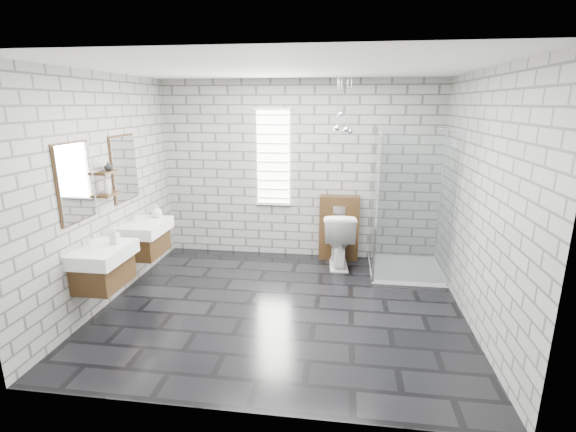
% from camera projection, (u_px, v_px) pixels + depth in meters
% --- Properties ---
extents(floor, '(4.20, 3.60, 0.02)m').
position_uv_depth(floor, '(282.00, 307.00, 4.99)').
color(floor, black).
rests_on(floor, ground).
extents(ceiling, '(4.20, 3.60, 0.02)m').
position_uv_depth(ceiling, '(281.00, 67.00, 4.28)').
color(ceiling, white).
rests_on(ceiling, wall_back).
extents(wall_back, '(4.20, 0.02, 2.70)m').
position_uv_depth(wall_back, '(299.00, 171.00, 6.37)').
color(wall_back, '#9B9B96').
rests_on(wall_back, floor).
extents(wall_front, '(4.20, 0.02, 2.70)m').
position_uv_depth(wall_front, '(242.00, 251.00, 2.91)').
color(wall_front, '#9B9B96').
rests_on(wall_front, floor).
extents(wall_left, '(0.02, 3.60, 2.70)m').
position_uv_depth(wall_left, '(105.00, 191.00, 4.91)').
color(wall_left, '#9B9B96').
rests_on(wall_left, floor).
extents(wall_right, '(0.02, 3.60, 2.70)m').
position_uv_depth(wall_right, '(481.00, 202.00, 4.36)').
color(wall_right, '#9B9B96').
rests_on(wall_right, floor).
extents(vanity_left, '(0.47, 0.70, 1.57)m').
position_uv_depth(vanity_left, '(100.00, 255.00, 4.51)').
color(vanity_left, '#422B14').
rests_on(vanity_left, wall_left).
extents(vanity_right, '(0.47, 0.70, 1.57)m').
position_uv_depth(vanity_right, '(143.00, 229.00, 5.47)').
color(vanity_right, '#422B14').
rests_on(vanity_right, wall_left).
extents(shelf_lower, '(0.14, 0.30, 0.03)m').
position_uv_depth(shelf_lower, '(109.00, 194.00, 4.86)').
color(shelf_lower, '#422B14').
rests_on(shelf_lower, wall_left).
extents(shelf_upper, '(0.14, 0.30, 0.03)m').
position_uv_depth(shelf_upper, '(107.00, 172.00, 4.80)').
color(shelf_upper, '#422B14').
rests_on(shelf_upper, wall_left).
extents(window, '(0.56, 0.05, 1.48)m').
position_uv_depth(window, '(273.00, 157.00, 6.34)').
color(window, white).
rests_on(window, wall_back).
extents(cistern_panel, '(0.60, 0.20, 1.00)m').
position_uv_depth(cistern_panel, '(339.00, 228.00, 6.40)').
color(cistern_panel, '#422B14').
rests_on(cistern_panel, floor).
extents(flush_plate, '(0.18, 0.01, 0.12)m').
position_uv_depth(flush_plate, '(340.00, 210.00, 6.22)').
color(flush_plate, silver).
rests_on(flush_plate, cistern_panel).
extents(shower_enclosure, '(1.00, 1.00, 2.03)m').
position_uv_depth(shower_enclosure, '(401.00, 241.00, 5.79)').
color(shower_enclosure, white).
rests_on(shower_enclosure, floor).
extents(pendant_cluster, '(0.26, 0.24, 0.77)m').
position_uv_depth(pendant_cluster, '(342.00, 125.00, 5.67)').
color(pendant_cluster, silver).
rests_on(pendant_cluster, ceiling).
extents(toilet, '(0.51, 0.84, 0.82)m').
position_uv_depth(toilet, '(338.00, 238.00, 6.18)').
color(toilet, white).
rests_on(toilet, floor).
extents(soap_bottle_a, '(0.09, 0.09, 0.18)m').
position_uv_depth(soap_bottle_a, '(115.00, 236.00, 4.57)').
color(soap_bottle_a, '#B2B2B2').
rests_on(soap_bottle_a, vanity_left).
extents(soap_bottle_b, '(0.16, 0.16, 0.18)m').
position_uv_depth(soap_bottle_b, '(157.00, 211.00, 5.64)').
color(soap_bottle_b, '#B2B2B2').
rests_on(soap_bottle_b, vanity_right).
extents(soap_bottle_c, '(0.10, 0.10, 0.21)m').
position_uv_depth(soap_bottle_c, '(107.00, 185.00, 4.79)').
color(soap_bottle_c, '#B2B2B2').
rests_on(soap_bottle_c, shelf_lower).
extents(vase, '(0.13, 0.13, 0.10)m').
position_uv_depth(vase, '(108.00, 166.00, 4.81)').
color(vase, '#B2B2B2').
rests_on(vase, shelf_upper).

